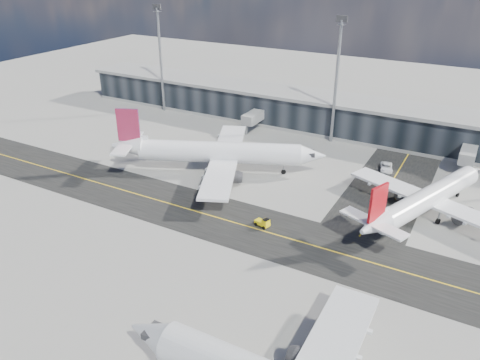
# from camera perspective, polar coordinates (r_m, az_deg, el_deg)

# --- Properties ---
(ground) EXTENTS (300.00, 300.00, 0.00)m
(ground) POSITION_cam_1_polar(r_m,az_deg,el_deg) (75.60, -1.07, -6.92)
(ground) COLOR gray
(ground) RESTS_ON ground
(taxiway_lanes) EXTENTS (180.00, 63.00, 0.03)m
(taxiway_lanes) POSITION_cam_1_polar(r_m,az_deg,el_deg) (82.28, 5.06, -4.04)
(taxiway_lanes) COLOR black
(taxiway_lanes) RESTS_ON ground
(terminal_concourse) EXTENTS (152.00, 19.80, 8.80)m
(terminal_concourse) POSITION_cam_1_polar(r_m,az_deg,el_deg) (120.10, 12.28, 7.50)
(terminal_concourse) COLOR black
(terminal_concourse) RESTS_ON ground
(floodlight_masts) EXTENTS (102.50, 0.70, 28.90)m
(floodlight_masts) POSITION_cam_1_polar(r_m,az_deg,el_deg) (110.60, 11.70, 12.19)
(floodlight_masts) COLOR gray
(floodlight_masts) RESTS_ON ground
(airliner_af) EXTENTS (41.95, 36.22, 13.02)m
(airliner_af) POSITION_cam_1_polar(r_m,az_deg,el_deg) (95.65, -2.87, 3.38)
(airliner_af) COLOR white
(airliner_af) RESTS_ON ground
(airliner_redtail) EXTENTS (30.41, 35.16, 10.80)m
(airliner_redtail) POSITION_cam_1_polar(r_m,az_deg,el_deg) (85.28, 21.88, -2.12)
(airliner_redtail) COLOR white
(airliner_redtail) RESTS_ON ground
(baggage_tug) EXTENTS (2.81, 1.89, 1.62)m
(baggage_tug) POSITION_cam_1_polar(r_m,az_deg,el_deg) (77.76, 2.87, -5.22)
(baggage_tug) COLOR yellow
(baggage_tug) RESTS_ON ground
(service_van) EXTENTS (3.54, 5.56, 1.43)m
(service_van) POSITION_cam_1_polar(r_m,az_deg,el_deg) (102.12, 17.42, 1.48)
(service_van) COLOR white
(service_van) RESTS_ON ground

